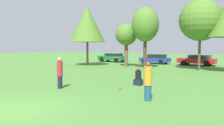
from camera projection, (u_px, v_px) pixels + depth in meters
ground_plane at (18, 110)px, 8.28m from camera, size 120.00×120.00×0.00m
person_thrower at (60, 73)px, 12.35m from camera, size 0.31×0.31×1.73m
person_catcher at (148, 81)px, 9.57m from camera, size 0.36×0.36×1.68m
frisbee at (116, 58)px, 10.74m from camera, size 0.23×0.24×0.03m
bystander_sitting at (138, 78)px, 13.38m from camera, size 0.48×0.40×1.08m
tree_0 at (87, 24)px, 26.66m from camera, size 4.26×4.26×7.07m
tree_1 at (126, 35)px, 25.12m from camera, size 2.43×2.43×4.82m
tree_2 at (145, 25)px, 22.93m from camera, size 2.78×2.78×6.29m
tree_3 at (200, 20)px, 21.18m from camera, size 3.96×3.96×6.77m
parked_car_green at (112, 57)px, 32.48m from camera, size 4.12×1.86×1.25m
parked_car_blue at (155, 59)px, 29.32m from camera, size 3.84×1.90×1.25m
parked_car_red at (197, 60)px, 26.80m from camera, size 4.31×2.17×1.27m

